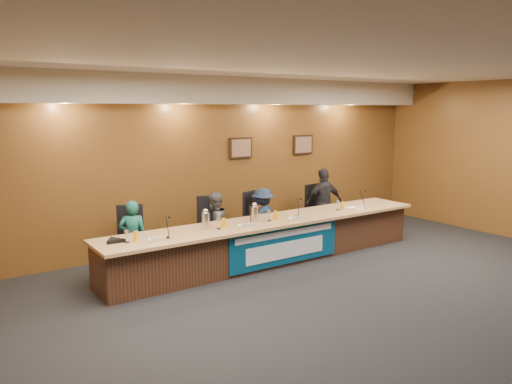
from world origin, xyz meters
TOP-DOWN VIEW (x-y plane):
  - floor at (0.00, 0.00)m, footprint 10.00×10.00m
  - ceiling at (0.00, 0.00)m, footprint 10.00×8.00m
  - wall_back at (0.00, 4.00)m, footprint 10.00×0.04m
  - soffit at (0.00, 3.75)m, footprint 10.00×0.50m
  - dais_body at (0.00, 2.40)m, footprint 6.00×0.80m
  - dais_top at (0.00, 2.35)m, footprint 6.10×0.95m
  - banner at (0.00, 1.99)m, footprint 2.20×0.02m
  - banner_text_upper at (0.00, 1.97)m, footprint 2.00×0.01m
  - banner_text_lower at (0.00, 1.97)m, footprint 1.60×0.01m
  - wall_photo_left at (0.40, 3.97)m, footprint 0.52×0.04m
  - wall_photo_right at (2.00, 3.97)m, footprint 0.52×0.04m
  - panelist_a at (-2.21, 3.09)m, footprint 0.52×0.44m
  - panelist_b at (-0.72, 3.09)m, footprint 0.70×0.64m
  - panelist_c at (0.32, 3.09)m, footprint 0.85×0.63m
  - panelist_d at (1.84, 3.09)m, footprint 0.89×0.51m
  - office_chair_a at (-2.21, 3.19)m, footprint 0.62×0.62m
  - office_chair_b at (-0.72, 3.19)m, footprint 0.59×0.59m
  - office_chair_c at (0.32, 3.19)m, footprint 0.62×0.62m
  - office_chair_d at (1.84, 3.19)m, footprint 0.57×0.57m
  - nameplate_a at (-2.20, 2.11)m, footprint 0.24×0.08m
  - microphone_a at (-2.01, 2.23)m, footprint 0.07×0.07m
  - juice_glass_a at (-2.45, 2.31)m, footprint 0.06×0.06m
  - water_glass_a at (-2.59, 2.31)m, footprint 0.08×0.08m
  - nameplate_b at (-0.69, 2.11)m, footprint 0.24×0.08m
  - microphone_b at (-0.55, 2.27)m, footprint 0.07×0.07m
  - juice_glass_b at (-0.99, 2.33)m, footprint 0.06×0.06m
  - water_glass_b at (-1.11, 2.28)m, footprint 0.08×0.08m
  - nameplate_c at (0.30, 2.07)m, footprint 0.24×0.08m
  - microphone_c at (0.48, 2.29)m, footprint 0.07×0.07m
  - juice_glass_c at (0.05, 2.33)m, footprint 0.06×0.06m
  - water_glass_c at (-0.12, 2.29)m, footprint 0.08×0.08m
  - nameplate_d at (1.88, 2.14)m, footprint 0.24×0.08m
  - microphone_d at (2.04, 2.26)m, footprint 0.07×0.07m
  - juice_glass_d at (1.58, 2.29)m, footprint 0.06×0.06m
  - water_glass_d at (1.47, 2.30)m, footprint 0.08×0.08m
  - carafe_left at (-1.28, 2.40)m, footprint 0.12×0.12m
  - carafe_mid at (-0.33, 2.42)m, footprint 0.12×0.12m
  - speakerphone at (-2.73, 2.44)m, footprint 0.32×0.32m
  - paper_stack at (1.88, 2.26)m, footprint 0.26×0.33m

SIDE VIEW (x-z plane):
  - floor at x=0.00m, z-range 0.00..0.00m
  - banner_text_lower at x=0.00m, z-range 0.16..0.44m
  - dais_body at x=0.00m, z-range 0.00..0.70m
  - banner at x=0.00m, z-range 0.05..0.71m
  - office_chair_a at x=-2.21m, z-range 0.44..0.52m
  - office_chair_b at x=-0.72m, z-range 0.44..0.52m
  - office_chair_c at x=0.32m, z-range 0.44..0.52m
  - office_chair_d at x=1.84m, z-range 0.44..0.52m
  - banner_text_upper at x=0.00m, z-range 0.53..0.63m
  - panelist_c at x=0.32m, z-range 0.00..1.17m
  - panelist_b at x=-0.72m, z-range 0.00..1.18m
  - panelist_a at x=-2.21m, z-range 0.00..1.20m
  - panelist_d at x=1.84m, z-range 0.00..1.43m
  - dais_top at x=0.00m, z-range 0.70..0.75m
  - paper_stack at x=1.88m, z-range 0.75..0.76m
  - microphone_a at x=-2.01m, z-range 0.75..0.77m
  - microphone_b at x=-0.55m, z-range 0.75..0.77m
  - microphone_c at x=0.48m, z-range 0.75..0.77m
  - microphone_d at x=2.04m, z-range 0.75..0.77m
  - speakerphone at x=-2.73m, z-range 0.75..0.80m
  - nameplate_a at x=-2.20m, z-range 0.74..0.85m
  - nameplate_b at x=-0.69m, z-range 0.74..0.85m
  - nameplate_c at x=0.30m, z-range 0.74..0.85m
  - nameplate_d at x=1.88m, z-range 0.74..0.85m
  - juice_glass_a at x=-2.45m, z-range 0.75..0.90m
  - juice_glass_b at x=-0.99m, z-range 0.75..0.90m
  - juice_glass_c at x=0.05m, z-range 0.75..0.90m
  - juice_glass_d at x=1.58m, z-range 0.75..0.90m
  - water_glass_a at x=-2.59m, z-range 0.75..0.93m
  - water_glass_b at x=-1.11m, z-range 0.75..0.93m
  - water_glass_c at x=-0.12m, z-range 0.75..0.93m
  - water_glass_d at x=1.47m, z-range 0.75..0.93m
  - carafe_mid at x=-0.33m, z-range 0.75..1.00m
  - carafe_left at x=-1.28m, z-range 0.75..1.01m
  - wall_back at x=0.00m, z-range 0.00..3.20m
  - wall_photo_left at x=0.40m, z-range 1.64..2.06m
  - wall_photo_right at x=2.00m, z-range 1.64..2.06m
  - soffit at x=0.00m, z-range 2.70..3.20m
  - ceiling at x=0.00m, z-range 3.18..3.22m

